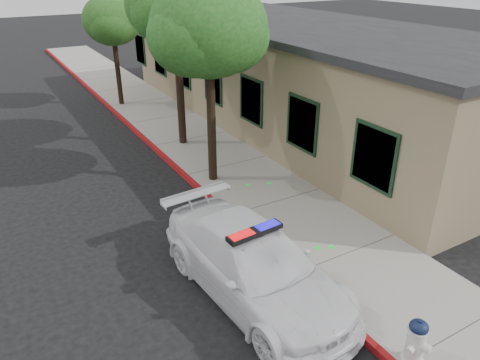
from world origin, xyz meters
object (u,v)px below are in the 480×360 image
(clapboard_building, at_px, (297,74))
(street_tree_near, at_px, (209,32))
(police_car, at_px, (254,265))
(fire_hydrant, at_px, (416,341))
(street_tree_far, at_px, (113,23))
(street_tree_mid, at_px, (175,8))

(clapboard_building, distance_m, street_tree_near, 7.48)
(police_car, height_order, street_tree_near, street_tree_near)
(police_car, height_order, fire_hydrant, police_car)
(police_car, bearing_deg, street_tree_far, 79.01)
(police_car, bearing_deg, clapboard_building, 44.94)
(street_tree_near, bearing_deg, street_tree_mid, 82.38)
(clapboard_building, distance_m, street_tree_far, 8.71)
(fire_hydrant, xyz_separation_m, street_tree_mid, (0.83, 11.83, 4.40))
(fire_hydrant, bearing_deg, street_tree_far, 72.27)
(clapboard_building, relative_size, police_car, 3.93)
(police_car, relative_size, street_tree_mid, 0.82)
(clapboard_building, xyz_separation_m, police_car, (-7.70, -8.95, -1.37))
(street_tree_far, bearing_deg, fire_hydrant, -91.23)
(street_tree_near, bearing_deg, police_car, -108.16)
(clapboard_building, height_order, street_tree_near, street_tree_near)
(street_tree_near, relative_size, street_tree_far, 1.21)
(fire_hydrant, bearing_deg, clapboard_building, 45.70)
(street_tree_near, xyz_separation_m, street_tree_far, (0.03, 9.80, -0.76))
(fire_hydrant, relative_size, street_tree_near, 0.15)
(clapboard_building, bearing_deg, fire_hydrant, -117.79)
(fire_hydrant, distance_m, street_tree_mid, 12.65)
(street_tree_far, bearing_deg, clapboard_building, -45.70)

